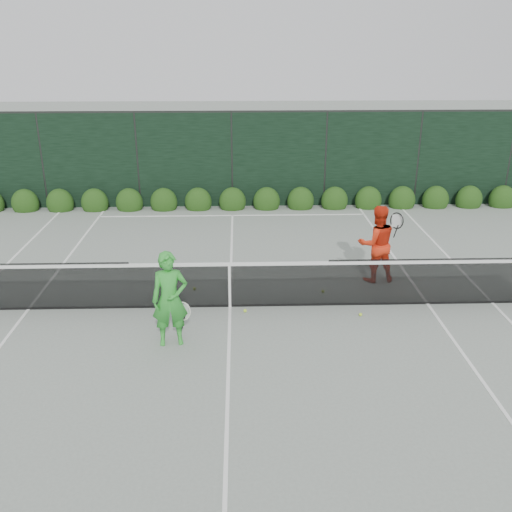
{
  "coord_description": "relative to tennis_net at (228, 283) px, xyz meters",
  "views": [
    {
      "loc": [
        0.21,
        -10.59,
        5.21
      ],
      "look_at": [
        0.55,
        0.3,
        1.0
      ],
      "focal_mm": 40.0,
      "sensor_mm": 36.0,
      "label": 1
    }
  ],
  "objects": [
    {
      "name": "ground",
      "position": [
        0.02,
        0.0,
        -0.53
      ],
      "size": [
        80.0,
        80.0,
        0.0
      ],
      "primitive_type": "plane",
      "color": "gray",
      "rests_on": "ground"
    },
    {
      "name": "tennis_net",
      "position": [
        0.0,
        0.0,
        0.0
      ],
      "size": [
        12.9,
        0.1,
        1.07
      ],
      "color": "#113322",
      "rests_on": "ground"
    },
    {
      "name": "player_woman",
      "position": [
        -1.01,
        -1.45,
        0.34
      ],
      "size": [
        0.7,
        0.51,
        1.75
      ],
      "rotation": [
        0.0,
        0.0,
        0.16
      ],
      "color": "green",
      "rests_on": "ground"
    },
    {
      "name": "player_man",
      "position": [
        3.3,
        1.28,
        0.35
      ],
      "size": [
        0.94,
        0.76,
        1.76
      ],
      "rotation": [
        0.0,
        0.0,
        3.25
      ],
      "color": "red",
      "rests_on": "ground"
    },
    {
      "name": "court_lines",
      "position": [
        0.02,
        0.0,
        -0.53
      ],
      "size": [
        11.03,
        23.83,
        0.01
      ],
      "color": "white",
      "rests_on": "ground"
    },
    {
      "name": "windscreen_fence",
      "position": [
        0.02,
        -2.71,
        0.98
      ],
      "size": [
        32.0,
        21.07,
        3.06
      ],
      "color": "black",
      "rests_on": "ground"
    },
    {
      "name": "hedge_row",
      "position": [
        0.02,
        7.15,
        -0.3
      ],
      "size": [
        31.66,
        0.65,
        0.94
      ],
      "color": "#1B3C10",
      "rests_on": "ground"
    },
    {
      "name": "tennis_balls",
      "position": [
        1.06,
        0.18,
        -0.5
      ],
      "size": [
        3.47,
        1.42,
        0.07
      ],
      "color": "#C5ED34",
      "rests_on": "ground"
    }
  ]
}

